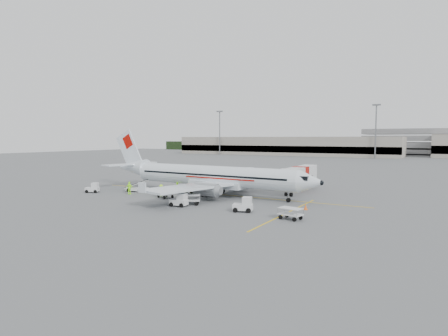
{
  "coord_description": "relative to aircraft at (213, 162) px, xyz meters",
  "views": [
    {
      "loc": [
        28.66,
        -47.31,
        8.36
      ],
      "look_at": [
        0.0,
        2.0,
        3.8
      ],
      "focal_mm": 30.0,
      "sensor_mm": 36.0,
      "label": 1
    }
  ],
  "objects": [
    {
      "name": "ground",
      "position": [
        0.18,
        0.98,
        -4.85
      ],
      "size": [
        360.0,
        360.0,
        0.0
      ],
      "primitive_type": "plane",
      "color": "#56595B"
    },
    {
      "name": "stripe_lead",
      "position": [
        0.18,
        0.98,
        -4.84
      ],
      "size": [
        44.0,
        0.2,
        0.01
      ],
      "primitive_type": "cube",
      "color": "yellow",
      "rests_on": "ground"
    },
    {
      "name": "stripe_cross",
      "position": [
        14.18,
        -7.02,
        -4.84
      ],
      "size": [
        0.2,
        20.0,
        0.01
      ],
      "primitive_type": "cube",
      "color": "yellow",
      "rests_on": "ground"
    },
    {
      "name": "terminal_west",
      "position": [
        -39.82,
        130.98,
        -0.35
      ],
      "size": [
        110.0,
        22.0,
        9.0
      ],
      "primitive_type": null,
      "color": "gray",
      "rests_on": "ground"
    },
    {
      "name": "parking_garage",
      "position": [
        25.18,
        160.98,
        2.15
      ],
      "size": [
        62.0,
        24.0,
        14.0
      ],
      "primitive_type": null,
      "color": "slate",
      "rests_on": "ground"
    },
    {
      "name": "treeline",
      "position": [
        0.18,
        175.98,
        -1.85
      ],
      "size": [
        300.0,
        3.0,
        6.0
      ],
      "primitive_type": null,
      "color": "black",
      "rests_on": "ground"
    },
    {
      "name": "mast_west",
      "position": [
        -69.82,
        118.98,
        6.15
      ],
      "size": [
        3.2,
        1.2,
        22.0
      ],
      "primitive_type": null,
      "color": "slate",
      "rests_on": "ground"
    },
    {
      "name": "mast_center",
      "position": [
        5.18,
        118.98,
        6.15
      ],
      "size": [
        3.2,
        1.2,
        22.0
      ],
      "primitive_type": null,
      "color": "slate",
      "rests_on": "ground"
    },
    {
      "name": "aircraft",
      "position": [
        0.0,
        0.0,
        0.0
      ],
      "size": [
        36.08,
        28.74,
        9.69
      ],
      "primitive_type": null,
      "rotation": [
        0.0,
        0.0,
        -0.03
      ],
      "color": "white",
      "rests_on": "ground"
    },
    {
      "name": "jet_bridge",
      "position": [
        9.96,
        9.93,
        -2.87
      ],
      "size": [
        3.15,
        15.09,
        3.94
      ],
      "primitive_type": null,
      "rotation": [
        0.0,
        0.0,
        0.02
      ],
      "color": "silver",
      "rests_on": "ground"
    },
    {
      "name": "belt_loader",
      "position": [
        -12.05,
        -2.95,
        -3.64
      ],
      "size": [
        4.75,
        2.86,
        2.41
      ],
      "primitive_type": null,
      "rotation": [
        0.0,
        0.0,
        0.29
      ],
      "color": "silver",
      "rests_on": "ground"
    },
    {
      "name": "tug_fore",
      "position": [
        9.57,
        -8.95,
        -3.99
      ],
      "size": [
        2.49,
        1.89,
        1.71
      ],
      "primitive_type": null,
      "rotation": [
        0.0,
        0.0,
        0.31
      ],
      "color": "silver",
      "rests_on": "ground"
    },
    {
      "name": "tug_mid",
      "position": [
        1.2,
        -9.85,
        -4.03
      ],
      "size": [
        2.23,
        1.44,
        1.63
      ],
      "primitive_type": null,
      "rotation": [
        0.0,
        0.0,
        0.12
      ],
      "color": "silver",
      "rests_on": "ground"
    },
    {
      "name": "tug_aft",
      "position": [
        -17.41,
        -7.17,
        -4.09
      ],
      "size": [
        2.25,
        1.9,
        1.51
      ],
      "primitive_type": null,
      "rotation": [
        0.0,
        0.0,
        0.48
      ],
      "color": "silver",
      "rests_on": "ground"
    },
    {
      "name": "cart_loaded_a",
      "position": [
        -2.72,
        -1.02,
        -4.23
      ],
      "size": [
        2.38,
        1.43,
        1.24
      ],
      "primitive_type": null,
      "rotation": [
        0.0,
        0.0,
        0.01
      ],
      "color": "silver",
      "rests_on": "ground"
    },
    {
      "name": "cart_loaded_b",
      "position": [
        -4.34,
        -5.61,
        -4.21
      ],
      "size": [
        2.8,
        2.26,
        1.27
      ],
      "primitive_type": null,
      "rotation": [
        0.0,
        0.0,
        -0.39
      ],
      "color": "silver",
      "rests_on": "ground"
    },
    {
      "name": "cart_empty_a",
      "position": [
        1.78,
        -8.26,
        -4.2
      ],
      "size": [
        2.87,
        2.52,
        1.29
      ],
      "primitive_type": null,
      "rotation": [
        0.0,
        0.0,
        0.54
      ],
      "color": "silver",
      "rests_on": "ground"
    },
    {
      "name": "cart_empty_b",
      "position": [
        15.69,
        -10.09,
        -4.23
      ],
      "size": [
        2.58,
        1.83,
        1.23
      ],
      "primitive_type": null,
      "rotation": [
        0.0,
        0.0,
        -0.2
      ],
      "color": "silver",
      "rests_on": "ground"
    },
    {
      "name": "cone_nose",
      "position": [
        15.4,
        -4.2,
        -4.49
      ],
      "size": [
        0.44,
        0.44,
        0.71
      ],
      "primitive_type": "cone",
      "color": "orange",
      "rests_on": "ground"
    },
    {
      "name": "cone_port",
      "position": [
        0.41,
        13.15,
        -4.5
      ],
      "size": [
        0.42,
        0.42,
        0.69
      ],
      "primitive_type": "cone",
      "color": "orange",
      "rests_on": "ground"
    },
    {
      "name": "cone_stbd",
      "position": [
        -0.12,
        -8.77,
        -4.54
      ],
      "size": [
        0.38,
        0.38,
        0.62
      ],
      "primitive_type": "cone",
      "color": "orange",
      "rests_on": "ground"
    },
    {
      "name": "crew_a",
      "position": [
        -2.9,
        -0.52,
        -4.03
      ],
      "size": [
        0.71,
        0.67,
        1.63
      ],
      "primitive_type": "imported",
      "rotation": [
        0.0,
        0.0,
        0.65
      ],
      "color": "#B1FE24",
      "rests_on": "ground"
    },
    {
      "name": "crew_b",
      "position": [
        -6.15,
        -0.52,
        -4.04
      ],
      "size": [
        0.9,
        0.97,
        1.61
      ],
      "primitive_type": "imported",
      "rotation": [
        0.0,
        0.0,
        -1.08
      ],
      "color": "#B1FE24",
      "rests_on": "ground"
    },
    {
      "name": "crew_c",
      "position": [
        -5.98,
        -4.54,
        -4.0
      ],
      "size": [
        1.07,
        1.26,
        1.69
      ],
      "primitive_type": "imported",
      "rotation": [
        0.0,
        0.0,
        2.07
      ],
      "color": "#B1FE24",
      "rests_on": "ground"
    },
    {
      "name": "crew_d",
      "position": [
        -11.18,
        -5.57,
        -3.9
      ],
      "size": [
        1.18,
        0.67,
        1.9
      ],
      "primitive_type": "imported",
      "rotation": [
        0.0,
        0.0,
        3.34
      ],
      "color": "#B1FE24",
      "rests_on": "ground"
    }
  ]
}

